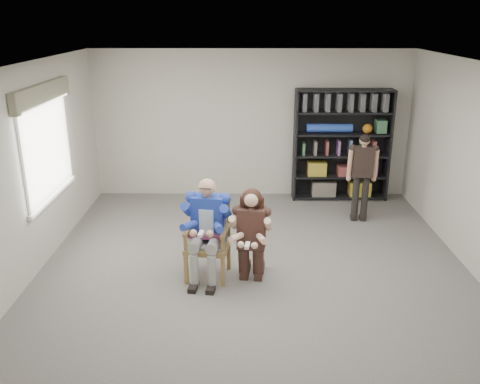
# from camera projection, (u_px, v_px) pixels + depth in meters

# --- Properties ---
(room_shell) EXTENTS (6.00, 7.00, 2.80)m
(room_shell) POSITION_uv_depth(u_px,v_px,m) (256.00, 181.00, 6.36)
(room_shell) COLOR beige
(room_shell) RESTS_ON ground
(floor) EXTENTS (6.00, 7.00, 0.01)m
(floor) POSITION_uv_depth(u_px,v_px,m) (255.00, 280.00, 6.82)
(floor) COLOR #5E5A57
(floor) RESTS_ON ground
(window_left) EXTENTS (0.16, 2.00, 1.75)m
(window_left) POSITION_uv_depth(u_px,v_px,m) (48.00, 144.00, 7.25)
(window_left) COLOR silver
(window_left) RESTS_ON room_shell
(armchair) EXTENTS (0.70, 0.68, 1.07)m
(armchair) POSITION_uv_depth(u_px,v_px,m) (207.00, 240.00, 6.77)
(armchair) COLOR olive
(armchair) RESTS_ON floor
(seated_man) EXTENTS (0.71, 0.91, 1.39)m
(seated_man) POSITION_uv_depth(u_px,v_px,m) (207.00, 229.00, 6.71)
(seated_man) COLOR #182798
(seated_man) RESTS_ON floor
(kneeling_woman) EXTENTS (0.65, 0.92, 1.27)m
(kneeling_woman) POSITION_uv_depth(u_px,v_px,m) (251.00, 237.00, 6.62)
(kneeling_woman) COLOR #341C19
(kneeling_woman) RESTS_ON floor
(bookshelf) EXTENTS (1.80, 0.38, 2.10)m
(bookshelf) POSITION_uv_depth(u_px,v_px,m) (342.00, 145.00, 9.56)
(bookshelf) COLOR black
(bookshelf) RESTS_ON floor
(standing_man) EXTENTS (0.49, 0.29, 1.54)m
(standing_man) POSITION_uv_depth(u_px,v_px,m) (362.00, 178.00, 8.56)
(standing_man) COLOR black
(standing_man) RESTS_ON floor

